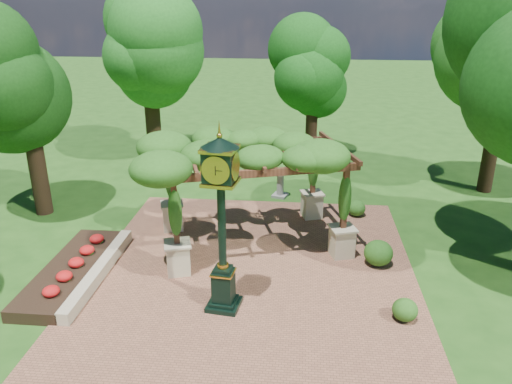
{
  "coord_description": "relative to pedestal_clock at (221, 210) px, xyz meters",
  "views": [
    {
      "loc": [
        1.41,
        -12.24,
        7.96
      ],
      "look_at": [
        0.0,
        2.5,
        2.2
      ],
      "focal_mm": 35.0,
      "sensor_mm": 36.0,
      "label": 1
    }
  ],
  "objects": [
    {
      "name": "pedestal_clock",
      "position": [
        0.0,
        0.0,
        0.0
      ],
      "size": [
        1.08,
        1.08,
        4.91
      ],
      "rotation": [
        0.0,
        0.0,
        -0.13
      ],
      "color": "black",
      "rests_on": "brick_plaza"
    },
    {
      "name": "brick_plaza",
      "position": [
        0.58,
        1.72,
        -2.92
      ],
      "size": [
        10.0,
        12.0,
        0.04
      ],
      "primitive_type": "cube",
      "color": "brown",
      "rests_on": "ground"
    },
    {
      "name": "border_wall",
      "position": [
        -4.02,
        1.22,
        -2.74
      ],
      "size": [
        0.35,
        5.0,
        0.4
      ],
      "primitive_type": "cube",
      "color": "#C6B793",
      "rests_on": "ground"
    },
    {
      "name": "ground",
      "position": [
        0.58,
        0.72,
        -2.94
      ],
      "size": [
        120.0,
        120.0,
        0.0
      ],
      "primitive_type": "plane",
      "color": "#1E4714",
      "rests_on": "ground"
    },
    {
      "name": "tree_west_far",
      "position": [
        -5.62,
        12.88,
        2.91
      ],
      "size": [
        4.16,
        4.16,
        8.56
      ],
      "color": "#322313",
      "rests_on": "ground"
    },
    {
      "name": "shrub_mid",
      "position": [
        4.51,
        2.77,
        -2.49
      ],
      "size": [
        1.12,
        1.12,
        0.82
      ],
      "primitive_type": "ellipsoid",
      "rotation": [
        0.0,
        0.0,
        -0.27
      ],
      "color": "#265919",
      "rests_on": "brick_plaza"
    },
    {
      "name": "tree_west_near",
      "position": [
        -8.12,
        5.82,
        2.28
      ],
      "size": [
        3.95,
        3.95,
        7.6
      ],
      "color": "black",
      "rests_on": "ground"
    },
    {
      "name": "tree_north",
      "position": [
        2.45,
        14.15,
        1.56
      ],
      "size": [
        3.57,
        3.57,
        6.57
      ],
      "color": "black",
      "rests_on": "ground"
    },
    {
      "name": "pergola",
      "position": [
        0.38,
        4.03,
        0.25
      ],
      "size": [
        7.03,
        5.5,
        3.88
      ],
      "rotation": [
        0.0,
        0.0,
        0.3
      ],
      "color": "beige",
      "rests_on": "brick_plaza"
    },
    {
      "name": "sundial",
      "position": [
        1.12,
        8.42,
        -2.47
      ],
      "size": [
        0.74,
        0.74,
        1.07
      ],
      "rotation": [
        0.0,
        0.0,
        -0.3
      ],
      "color": "gray",
      "rests_on": "ground"
    },
    {
      "name": "shrub_back",
      "position": [
        4.19,
        6.6,
        -2.59
      ],
      "size": [
        0.72,
        0.72,
        0.61
      ],
      "primitive_type": "ellipsoid",
      "rotation": [
        0.0,
        0.0,
        0.07
      ],
      "color": "#275919",
      "rests_on": "brick_plaza"
    },
    {
      "name": "tree_east_far",
      "position": [
        10.09,
        10.0,
        2.42
      ],
      "size": [
        4.07,
        4.07,
        7.8
      ],
      "color": "black",
      "rests_on": "ground"
    },
    {
      "name": "shrub_front",
      "position": [
        4.83,
        -0.14,
        -2.59
      ],
      "size": [
        0.77,
        0.77,
        0.6
      ],
      "primitive_type": "ellipsoid",
      "rotation": [
        0.0,
        0.0,
        0.15
      ],
      "color": "#265518",
      "rests_on": "brick_plaza"
    },
    {
      "name": "flower_bed",
      "position": [
        -4.92,
        1.22,
        -2.76
      ],
      "size": [
        1.5,
        5.0,
        0.36
      ],
      "primitive_type": "cube",
      "color": "red",
      "rests_on": "ground"
    }
  ]
}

